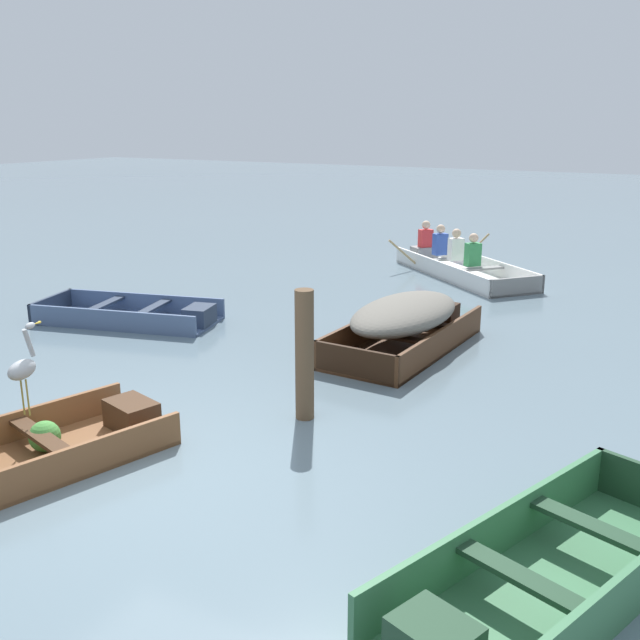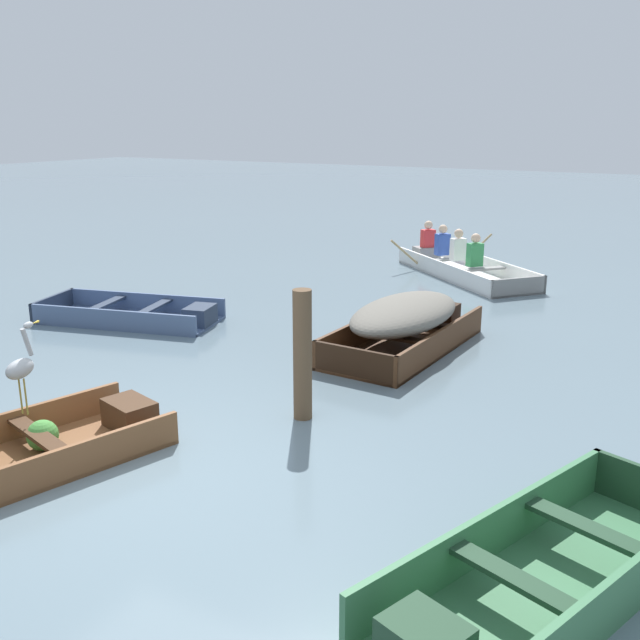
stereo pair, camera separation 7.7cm
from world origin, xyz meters
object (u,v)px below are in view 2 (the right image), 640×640
object	(u,v)px
heron_on_dinghy	(21,366)
mooring_post	(302,355)
skiff_dark_varnish_near_moored	(406,320)
rowboat_white_with_crew	(458,263)
skiff_green_mid_moored	(538,581)
skiff_slate_blue_far_moored	(137,315)

from	to	relation	value
heron_on_dinghy	mooring_post	size ratio (longest dim) A/B	0.62
skiff_dark_varnish_near_moored	mooring_post	size ratio (longest dim) A/B	2.04
rowboat_white_with_crew	heron_on_dinghy	size ratio (longest dim) A/B	4.12
skiff_green_mid_moored	mooring_post	bearing A→B (deg)	148.08
skiff_dark_varnish_near_moored	skiff_slate_blue_far_moored	bearing A→B (deg)	-169.09
skiff_green_mid_moored	heron_on_dinghy	size ratio (longest dim) A/B	3.57
heron_on_dinghy	mooring_post	distance (m)	2.65
heron_on_dinghy	skiff_slate_blue_far_moored	bearing A→B (deg)	120.99
skiff_green_mid_moored	rowboat_white_with_crew	bearing A→B (deg)	112.00
skiff_green_mid_moored	rowboat_white_with_crew	size ratio (longest dim) A/B	0.87
skiff_slate_blue_far_moored	mooring_post	distance (m)	4.53
skiff_slate_blue_far_moored	mooring_post	size ratio (longest dim) A/B	2.13
heron_on_dinghy	mooring_post	world-z (taller)	mooring_post
rowboat_white_with_crew	heron_on_dinghy	world-z (taller)	heron_on_dinghy
skiff_slate_blue_far_moored	rowboat_white_with_crew	size ratio (longest dim) A/B	0.84
skiff_dark_varnish_near_moored	heron_on_dinghy	size ratio (longest dim) A/B	3.31
skiff_green_mid_moored	mooring_post	size ratio (longest dim) A/B	2.20
skiff_dark_varnish_near_moored	skiff_green_mid_moored	xyz separation A→B (m)	(2.81, -4.41, -0.27)
skiff_dark_varnish_near_moored	skiff_slate_blue_far_moored	world-z (taller)	skiff_dark_varnish_near_moored
skiff_dark_varnish_near_moored	mooring_post	bearing A→B (deg)	-90.09
skiff_green_mid_moored	skiff_slate_blue_far_moored	bearing A→B (deg)	152.35
skiff_dark_varnish_near_moored	skiff_green_mid_moored	world-z (taller)	skiff_dark_varnish_near_moored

